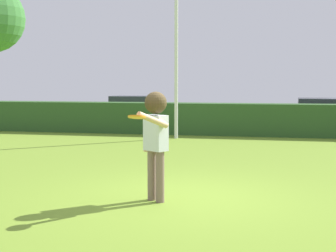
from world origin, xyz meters
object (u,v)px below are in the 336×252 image
Objects in this scene: person at (155,130)px; parked_car_red at (326,112)px; frisbee at (137,117)px; lamppost at (176,22)px; parked_car_green at (135,108)px.

parked_car_red is at bearing 72.44° from person.
person reaches higher than parked_car_red.
lamppost is (-1.13, 9.26, 2.47)m from frisbee.
person is at bearing -107.56° from parked_car_red.
lamppost is 1.67× the size of parked_car_red.
frisbee is 0.04× the size of lamppost.
parked_car_green is at bearing 105.45° from frisbee.
lamppost reaches higher than person.
parked_car_red is at bearing 39.40° from lamppost.
parked_car_green is 8.62m from parked_car_red.
frisbee is 15.84m from parked_car_green.
parked_car_red is (4.26, 13.68, -0.75)m from frisbee.
parked_car_green is at bearing 169.49° from parked_car_red.
frisbee is 0.06× the size of parked_car_red.
person reaches higher than frisbee.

